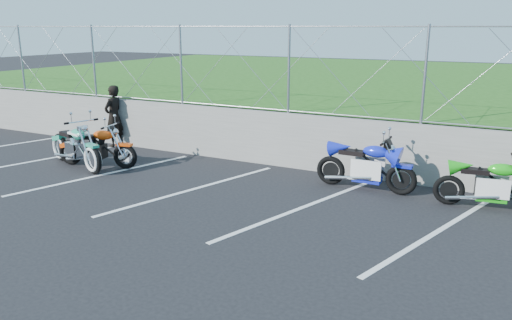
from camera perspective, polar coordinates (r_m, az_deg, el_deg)
The scene contains 10 objects.
ground at distance 9.62m, azimuth -10.47°, elevation -4.97°, with size 90.00×90.00×0.00m, color black.
retaining_wall at distance 12.28m, azimuth -0.64°, elevation 2.80°, with size 30.00×0.22×1.30m, color slate.
grass_field at distance 21.52m, azimuth 12.04°, elevation 7.74°, with size 30.00×20.00×1.30m, color #215015.
chain_link_fence at distance 12.04m, azimuth -0.66°, elevation 10.50°, with size 28.00×0.03×2.00m.
parking_lines at distance 9.79m, azimuth -1.27°, elevation -4.35°, with size 18.29×4.31×0.01m.
cruiser_turquoise at distance 12.54m, azimuth -19.88°, elevation 1.32°, with size 2.29×0.91×1.18m.
naked_orange at distance 12.41m, azimuth -17.61°, elevation 1.23°, with size 2.05×0.71×1.04m.
sportbike_green at distance 10.05m, azimuth 25.25°, elevation -2.75°, with size 1.92×0.68×1.00m.
sportbike_blue at distance 10.39m, azimuth 12.53°, elevation -0.88°, with size 2.09×0.74×1.08m.
person_standing at distance 14.38m, azimuth -15.93°, elevation 4.84°, with size 0.62×0.41×1.70m, color black.
Camera 1 is at (5.62, -7.10, 3.24)m, focal length 35.00 mm.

